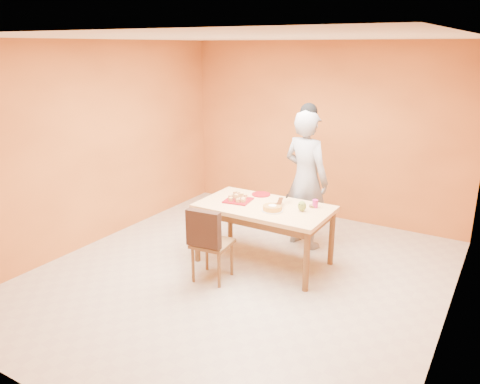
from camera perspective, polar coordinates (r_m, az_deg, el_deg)
The scene contains 17 objects.
floor at distance 5.65m, azimuth -0.16°, elevation -10.20°, with size 5.00×5.00×0.00m, color beige.
ceiling at distance 5.01m, azimuth -0.19°, elevation 18.34°, with size 5.00×5.00×0.00m, color white.
wall_back at distance 7.37m, azimuth 10.03°, elevation 7.25°, with size 4.50×4.50×0.00m, color orange.
wall_left at distance 6.59m, azimuth -17.23°, elevation 5.53°, with size 5.00×5.00×0.00m, color orange.
wall_right at distance 4.48m, azimuth 25.27°, elevation -0.78°, with size 5.00×5.00×0.00m, color orange.
dining_table at distance 5.73m, azimuth 2.97°, elevation -2.54°, with size 1.60×0.90×0.76m.
dining_chair at distance 5.40m, azimuth -3.52°, elevation -6.10°, with size 0.46×0.53×0.91m.
pastry_pile at distance 5.83m, azimuth -0.22°, elevation -0.51°, with size 0.28×0.28×0.09m, color tan, non-canonical shape.
person at distance 6.24m, azimuth 8.02°, elevation 1.50°, with size 0.68×0.44×1.85m, color gray.
pastry_platter at distance 5.85m, azimuth -0.22°, elevation -1.02°, with size 0.31×0.31×0.02m, color maroon.
red_dinner_plate at distance 6.09m, azimuth 2.59°, elevation -0.29°, with size 0.24×0.24×0.01m, color maroon.
white_cake_plate at distance 5.52m, azimuth 3.96°, elevation -2.25°, with size 0.26×0.26×0.01m, color white.
sponge_cake at distance 5.51m, azimuth 3.97°, elevation -1.94°, with size 0.23×0.23×0.05m, color gold.
cake_server at distance 5.65m, azimuth 4.90°, elevation -1.12°, with size 0.05×0.28×0.01m, color silver.
egg_ornament at distance 5.53m, azimuth 7.57°, elevation -1.70°, with size 0.10×0.08×0.13m, color olive.
magenta_glass at distance 5.68m, azimuth 9.16°, elevation -1.41°, with size 0.07×0.07×0.10m, color #C21D76.
checker_tin at distance 5.70m, azimuth 8.87°, elevation -1.71°, with size 0.09×0.09×0.03m, color #3A2110.
Camera 1 is at (2.59, -4.28, 2.62)m, focal length 35.00 mm.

